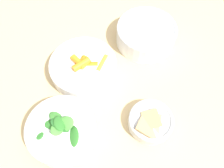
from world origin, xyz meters
TOP-DOWN VIEW (x-y plane):
  - ground_plane at (0.00, 0.00)m, footprint 10.00×10.00m
  - dining_table at (0.00, 0.00)m, footprint 1.15×0.98m
  - bowl_carrots at (-0.14, -0.01)m, footprint 0.20×0.20m
  - bowl_greens at (-0.20, -0.20)m, footprint 0.17×0.17m
  - bowl_beans_hotdog at (0.06, 0.10)m, footprint 0.19×0.19m
  - bowl_cookies at (0.03, -0.19)m, footprint 0.12×0.12m

SIDE VIEW (x-z plane):
  - ground_plane at x=0.00m, z-range 0.00..0.00m
  - dining_table at x=0.00m, z-range 0.27..1.01m
  - bowl_cookies at x=0.03m, z-range 0.74..0.79m
  - bowl_carrots at x=-0.14m, z-range 0.74..0.81m
  - bowl_beans_hotdog at x=0.06m, z-range 0.74..0.81m
  - bowl_greens at x=-0.20m, z-range 0.73..0.82m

